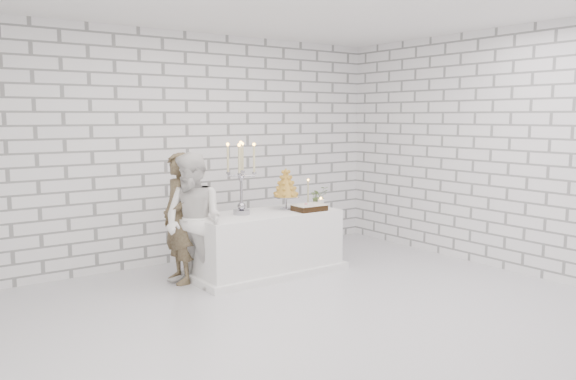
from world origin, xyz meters
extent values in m
cube|color=silver|center=(0.00, 0.00, 0.00)|extent=(6.00, 5.00, 0.01)
cube|color=white|center=(0.00, 2.50, 1.50)|extent=(6.00, 0.01, 3.00)
cube|color=white|center=(0.00, -2.50, 1.50)|extent=(6.00, 0.01, 3.00)
cube|color=white|center=(3.00, 0.00, 1.50)|extent=(0.01, 5.00, 3.00)
cube|color=white|center=(0.47, 1.36, 0.38)|extent=(1.80, 0.80, 0.75)
imported|color=#423522|center=(-0.56, 1.60, 0.75)|extent=(0.36, 0.55, 1.51)
imported|color=white|center=(-0.52, 1.30, 0.76)|extent=(0.82, 0.91, 1.52)
cube|color=black|center=(0.99, 1.16, 0.79)|extent=(0.39, 0.28, 0.08)
cylinder|color=white|center=(1.23, 1.22, 0.81)|extent=(0.10, 0.10, 0.12)
cylinder|color=beige|center=(1.29, 1.56, 0.91)|extent=(0.06, 0.06, 0.32)
imported|color=#4E6336|center=(1.30, 1.35, 0.88)|extent=(0.25, 0.22, 0.27)
camera|label=1|loc=(-3.30, -4.37, 1.91)|focal=35.58mm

